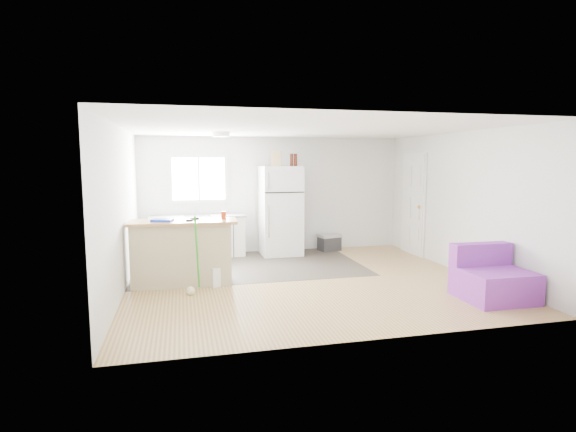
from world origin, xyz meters
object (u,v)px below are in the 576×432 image
(bottle_right, at_px, (295,160))
(blue_tray, at_px, (162,220))
(refrigerator, at_px, (280,211))
(red_cup, at_px, (224,215))
(kitchen_cabinets, at_px, (198,236))
(cooler, at_px, (329,242))
(purple_seat, at_px, (492,280))
(mop, at_px, (193,278))
(peninsula, at_px, (182,252))
(cleaner_jug, at_px, (216,277))
(bottle_left, at_px, (292,160))
(cardboard_box, at_px, (276,159))

(bottle_right, bearing_deg, blue_tray, -143.73)
(refrigerator, relative_size, red_cup, 15.03)
(kitchen_cabinets, height_order, cooler, kitchen_cabinets)
(purple_seat, relative_size, mop, 0.79)
(peninsula, bearing_deg, refrigerator, 46.10)
(refrigerator, distance_m, cleaner_jug, 2.69)
(purple_seat, relative_size, red_cup, 7.57)
(mop, xyz_separation_m, bottle_left, (2.05, 2.39, 1.70))
(purple_seat, height_order, bottle_left, bottle_left)
(cleaner_jug, bearing_deg, peninsula, 130.66)
(mop, distance_m, bottle_left, 3.58)
(cardboard_box, distance_m, bottle_left, 0.32)
(red_cup, distance_m, cardboard_box, 2.35)
(red_cup, height_order, bottle_right, bottle_right)
(kitchen_cabinets, bearing_deg, mop, -98.74)
(mop, bearing_deg, bottle_right, 58.36)
(cooler, relative_size, mop, 0.45)
(purple_seat, bearing_deg, mop, 164.37)
(blue_tray, bearing_deg, refrigerator, 40.51)
(peninsula, height_order, bottle_right, bottle_right)
(peninsula, relative_size, blue_tray, 5.51)
(purple_seat, xyz_separation_m, cardboard_box, (-2.29, 3.59, 1.68))
(kitchen_cabinets, height_order, purple_seat, kitchen_cabinets)
(kitchen_cabinets, xyz_separation_m, bottle_right, (1.96, -0.15, 1.50))
(peninsula, xyz_separation_m, mop, (0.14, -0.56, -0.27))
(kitchen_cabinets, xyz_separation_m, bottle_left, (1.88, -0.15, 1.50))
(bottle_left, bearing_deg, peninsula, -140.19)
(blue_tray, bearing_deg, purple_seat, -21.10)
(blue_tray, xyz_separation_m, bottle_right, (2.55, 1.87, 0.91))
(cooler, relative_size, blue_tray, 1.73)
(kitchen_cabinets, bearing_deg, red_cup, -85.03)
(cooler, height_order, cleaner_jug, cooler)
(peninsula, distance_m, refrigerator, 2.75)
(refrigerator, distance_m, purple_seat, 4.30)
(cardboard_box, bearing_deg, mop, -125.97)
(bottle_left, bearing_deg, cleaner_jug, -129.16)
(refrigerator, xyz_separation_m, cleaner_jug, (-1.47, -2.13, -0.75))
(peninsula, distance_m, cooler, 3.68)
(bottle_left, height_order, bottle_right, same)
(purple_seat, xyz_separation_m, bottle_right, (-1.90, 3.59, 1.66))
(kitchen_cabinets, relative_size, purple_seat, 2.10)
(bottle_left, bearing_deg, red_cup, -130.56)
(cardboard_box, distance_m, bottle_right, 0.40)
(refrigerator, height_order, cardboard_box, cardboard_box)
(peninsula, relative_size, red_cup, 13.76)
(cleaner_jug, bearing_deg, red_cup, 39.10)
(kitchen_cabinets, distance_m, cooler, 2.77)
(cleaner_jug, distance_m, mop, 0.48)
(purple_seat, height_order, mop, mop)
(refrigerator, distance_m, mop, 3.12)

